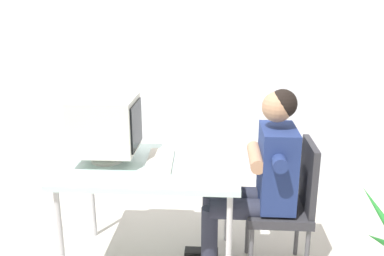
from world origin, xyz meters
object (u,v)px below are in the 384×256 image
keyboard (160,160)px  office_chair (288,201)px  person_seated (259,176)px  desk (151,171)px  crt_monitor (106,125)px

keyboard → office_chair: 0.89m
office_chair → keyboard: bearing=177.9°
person_seated → office_chair: bearing=0.0°
desk → crt_monitor: size_ratio=2.66×
desk → office_chair: size_ratio=1.25×
crt_monitor → office_chair: 1.30m
office_chair → person_seated: 0.26m
office_chair → desk: bearing=179.5°
person_seated → desk: bearing=179.3°
crt_monitor → person_seated: (1.00, -0.04, -0.32)m
office_chair → person_seated: bearing=180.0°
desk → person_seated: size_ratio=0.91×
crt_monitor → person_seated: size_ratio=0.34×
office_chair → crt_monitor: bearing=178.3°
person_seated → keyboard: bearing=177.2°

